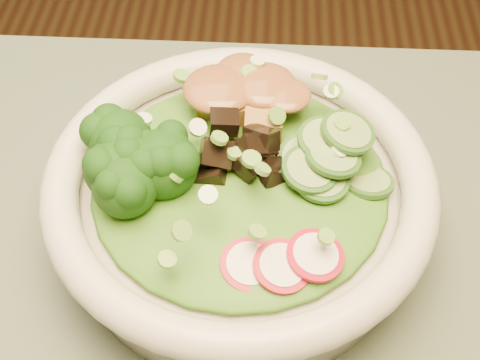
# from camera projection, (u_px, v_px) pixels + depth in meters

# --- Properties ---
(salad_bowl) EXTENTS (0.24, 0.24, 0.06)m
(salad_bowl) POSITION_uv_depth(u_px,v_px,m) (240.00, 199.00, 0.42)
(salad_bowl) COLOR beige
(salad_bowl) RESTS_ON dining_table
(lettuce_bed) EXTENTS (0.18, 0.18, 0.02)m
(lettuce_bed) POSITION_uv_depth(u_px,v_px,m) (240.00, 179.00, 0.40)
(lettuce_bed) COLOR #2C6114
(lettuce_bed) RESTS_ON salad_bowl
(broccoli_florets) EXTENTS (0.09, 0.08, 0.04)m
(broccoli_florets) POSITION_uv_depth(u_px,v_px,m) (146.00, 170.00, 0.39)
(broccoli_florets) COLOR black
(broccoli_florets) RESTS_ON salad_bowl
(radish_slices) EXTENTS (0.10, 0.07, 0.02)m
(radish_slices) POSITION_uv_depth(u_px,v_px,m) (250.00, 258.00, 0.36)
(radish_slices) COLOR #A90D23
(radish_slices) RESTS_ON salad_bowl
(cucumber_slices) EXTENTS (0.08, 0.08, 0.03)m
(cucumber_slices) POSITION_uv_depth(u_px,v_px,m) (337.00, 166.00, 0.40)
(cucumber_slices) COLOR #7EA25A
(cucumber_slices) RESTS_ON salad_bowl
(mushroom_heap) EXTENTS (0.08, 0.08, 0.04)m
(mushroom_heap) POSITION_uv_depth(u_px,v_px,m) (239.00, 153.00, 0.40)
(mushroom_heap) COLOR black
(mushroom_heap) RESTS_ON salad_bowl
(tofu_cubes) EXTENTS (0.09, 0.08, 0.03)m
(tofu_cubes) POSITION_uv_depth(u_px,v_px,m) (238.00, 103.00, 0.43)
(tofu_cubes) COLOR brown
(tofu_cubes) RESTS_ON salad_bowl
(peanut_sauce) EXTENTS (0.06, 0.05, 0.01)m
(peanut_sauce) POSITION_uv_depth(u_px,v_px,m) (238.00, 90.00, 0.42)
(peanut_sauce) COLOR brown
(peanut_sauce) RESTS_ON tofu_cubes
(scallion_garnish) EXTENTS (0.17, 0.17, 0.02)m
(scallion_garnish) POSITION_uv_depth(u_px,v_px,m) (240.00, 156.00, 0.39)
(scallion_garnish) COLOR #6AA239
(scallion_garnish) RESTS_ON salad_bowl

